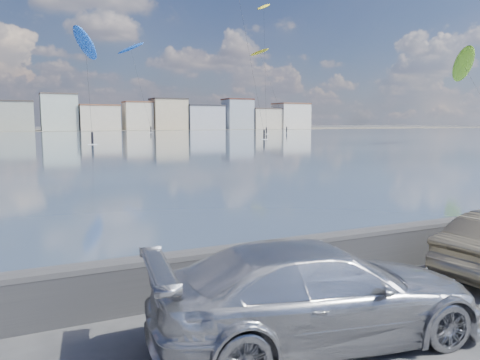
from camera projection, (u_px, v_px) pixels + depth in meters
name	position (u px, v px, depth m)	size (l,w,h in m)	color
ground	(293.00, 356.00, 7.12)	(700.00, 700.00, 0.00)	#333335
bay_water	(39.00, 140.00, 89.16)	(500.00, 177.00, 0.00)	#2D4153
far_shore_strip	(28.00, 130.00, 186.45)	(500.00, 60.00, 0.00)	#4C473D
seawall	(223.00, 269.00, 9.47)	(400.00, 0.36, 1.08)	#28282B
far_buildings	(31.00, 115.00, 173.70)	(240.79, 13.26, 14.60)	beige
car_silver	(318.00, 292.00, 7.58)	(2.25, 5.52, 1.60)	#B4B6BB
kitesurfer_1	(260.00, 54.00, 148.36)	(6.42, 16.10, 26.48)	yellow
kitesurfer_7	(85.00, 44.00, 81.32)	(6.75, 17.87, 19.88)	blue
kitesurfer_11	(264.00, 10.00, 133.20)	(7.23, 9.70, 37.78)	yellow
kitesurfer_12	(131.00, 49.00, 148.96)	(8.72, 12.96, 29.30)	blue
kitesurfer_13	(464.00, 65.00, 72.95)	(7.54, 13.53, 15.45)	#8CD826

